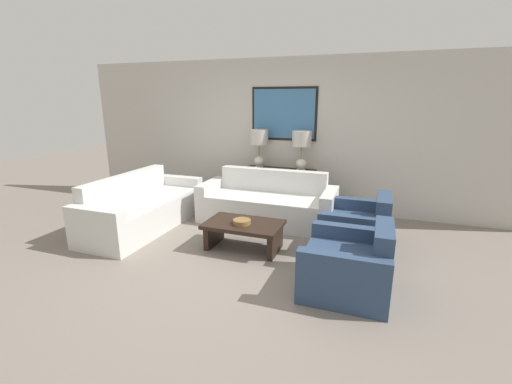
# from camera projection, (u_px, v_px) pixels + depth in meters

# --- Properties ---
(ground_plane) EXTENTS (20.00, 20.00, 0.00)m
(ground_plane) POSITION_uv_depth(u_px,v_px,m) (229.00, 262.00, 4.23)
(ground_plane) COLOR slate
(back_wall) EXTENTS (8.06, 0.12, 2.65)m
(back_wall) POSITION_uv_depth(u_px,v_px,m) (284.00, 135.00, 6.15)
(back_wall) COLOR beige
(back_wall) RESTS_ON ground_plane
(console_table) EXTENTS (1.25, 0.40, 0.75)m
(console_table) POSITION_uv_depth(u_px,v_px,m) (279.00, 190.00, 6.15)
(console_table) COLOR #332319
(console_table) RESTS_ON ground_plane
(table_lamp_left) EXTENTS (0.33, 0.33, 0.68)m
(table_lamp_left) POSITION_uv_depth(u_px,v_px,m) (259.00, 142.00, 6.05)
(table_lamp_left) COLOR silver
(table_lamp_left) RESTS_ON console_table
(table_lamp_right) EXTENTS (0.33, 0.33, 0.68)m
(table_lamp_right) POSITION_uv_depth(u_px,v_px,m) (302.00, 144.00, 5.80)
(table_lamp_right) COLOR silver
(table_lamp_right) RESTS_ON console_table
(couch_by_back_wall) EXTENTS (2.17, 0.86, 0.82)m
(couch_by_back_wall) POSITION_uv_depth(u_px,v_px,m) (268.00, 205.00, 5.57)
(couch_by_back_wall) COLOR silver
(couch_by_back_wall) RESTS_ON ground_plane
(couch_by_side) EXTENTS (0.86, 2.17, 0.82)m
(couch_by_side) POSITION_uv_depth(u_px,v_px,m) (143.00, 209.00, 5.33)
(couch_by_side) COLOR silver
(couch_by_side) RESTS_ON ground_plane
(coffee_table) EXTENTS (1.01, 0.62, 0.37)m
(coffee_table) POSITION_uv_depth(u_px,v_px,m) (244.00, 230.00, 4.55)
(coffee_table) COLOR black
(coffee_table) RESTS_ON ground_plane
(decorative_bowl) EXTENTS (0.23, 0.23, 0.06)m
(decorative_bowl) POSITION_uv_depth(u_px,v_px,m) (242.00, 222.00, 4.47)
(decorative_bowl) COLOR olive
(decorative_bowl) RESTS_ON coffee_table
(armchair_near_back_wall) EXTENTS (0.86, 0.94, 0.75)m
(armchair_near_back_wall) POSITION_uv_depth(u_px,v_px,m) (357.00, 228.00, 4.61)
(armchair_near_back_wall) COLOR navy
(armchair_near_back_wall) RESTS_ON ground_plane
(armchair_near_camera) EXTENTS (0.86, 0.94, 0.75)m
(armchair_near_camera) POSITION_uv_depth(u_px,v_px,m) (349.00, 266.00, 3.56)
(armchair_near_camera) COLOR navy
(armchair_near_camera) RESTS_ON ground_plane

